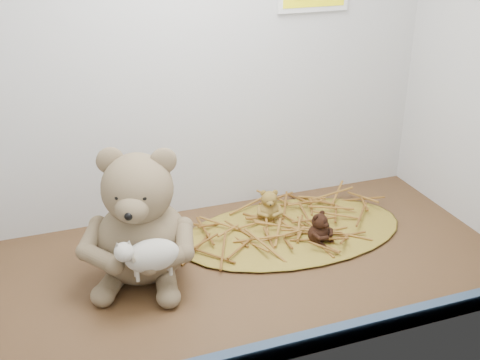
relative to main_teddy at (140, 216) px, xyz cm
name	(u,v)px	position (x,y,z in cm)	size (l,w,h in cm)	color
alcove_shell	(221,54)	(19.22, 4.95, 30.43)	(120.40, 60.20, 90.40)	#412E16
front_rail	(291,346)	(19.22, -32.85, -12.77)	(119.28, 2.20, 3.60)	#3C5773
straw_bed	(292,231)	(37.02, 5.89, -14.03)	(55.27, 32.09, 1.07)	brown
main_teddy	(140,216)	(0.00, 0.00, 0.00)	(23.49, 24.80, 29.13)	#816E4F
toy_lamb	(152,255)	(0.00, -10.44, -3.33)	(13.92, 8.49, 8.99)	beige
mini_teddy_tan	(269,204)	(33.69, 12.77, -9.48)	(6.48, 6.84, 8.03)	olive
mini_teddy_brown	(319,226)	(40.36, -0.98, -9.73)	(6.08, 6.42, 7.54)	black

